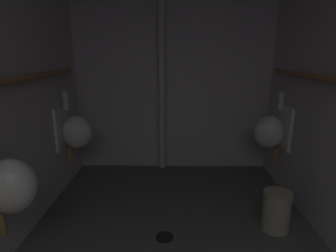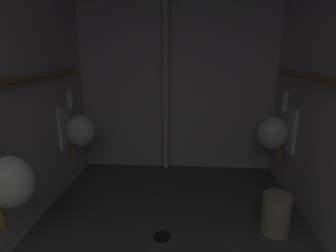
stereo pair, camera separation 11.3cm
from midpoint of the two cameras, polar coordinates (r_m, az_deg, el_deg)
name	(u,v)px [view 2 (the right image)]	position (r m, az deg, el deg)	size (l,w,h in m)	color
wall_back	(177,67)	(3.22, 3.03, 12.33)	(2.42, 0.06, 2.47)	#BDB4B9
urinal_left_mid	(6,180)	(1.94, -29.71, -10.05)	(0.32, 0.30, 0.76)	silver
urinal_left_far	(79,130)	(2.92, -17.42, -0.75)	(0.32, 0.30, 0.76)	silver
urinal_right_mid	(275,132)	(2.92, 22.84, -1.25)	(0.32, 0.30, 0.76)	silver
standpipe_back_wall	(166,68)	(3.11, 0.56, 12.27)	(0.08, 0.08, 2.42)	beige
floor_drain	(162,236)	(2.26, 0.25, -22.47)	(0.14, 0.14, 0.01)	black
waste_bin	(276,214)	(2.40, 23.29, -16.81)	(0.22, 0.22, 0.32)	#9E937A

